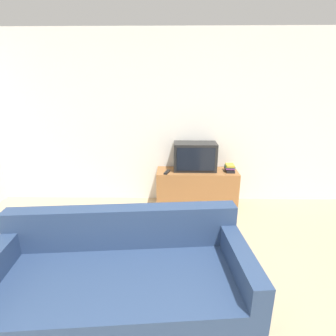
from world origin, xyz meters
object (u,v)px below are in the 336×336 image
(television, at_px, (195,156))
(couch, at_px, (121,287))
(tv_stand, at_px, (197,188))
(book_stack, at_px, (230,168))
(remote_on_stand, at_px, (167,172))

(television, height_order, couch, television)
(television, bearing_deg, tv_stand, -50.83)
(couch, distance_m, book_stack, 2.46)
(tv_stand, height_order, couch, couch)
(tv_stand, bearing_deg, couch, -110.57)
(television, bearing_deg, book_stack, -7.49)
(book_stack, bearing_deg, couch, -121.59)
(book_stack, relative_size, remote_on_stand, 1.06)
(tv_stand, distance_m, television, 0.50)
(tv_stand, relative_size, remote_on_stand, 6.72)
(television, xyz_separation_m, book_stack, (0.53, -0.07, -0.16))
(tv_stand, distance_m, remote_on_stand, 0.56)
(tv_stand, height_order, book_stack, book_stack)
(tv_stand, bearing_deg, book_stack, -2.71)
(tv_stand, distance_m, couch, 2.24)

